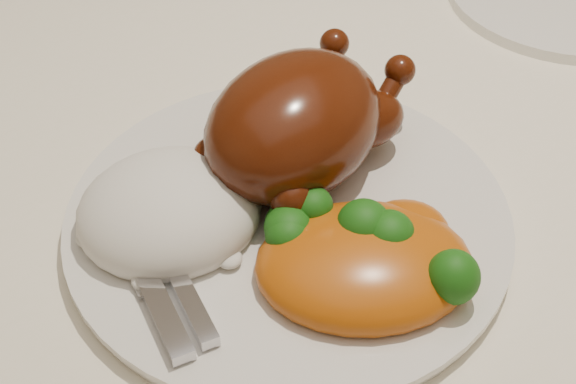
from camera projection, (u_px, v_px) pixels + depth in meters
name	position (u px, v px, depth m)	size (l,w,h in m)	color
dining_table	(425.00, 225.00, 0.71)	(1.60, 0.90, 0.76)	brown
tablecloth	(435.00, 163.00, 0.66)	(1.73, 1.03, 0.18)	white
dinner_plate	(288.00, 220.00, 0.56)	(0.30, 0.30, 0.01)	silver
roast_chicken	(298.00, 122.00, 0.56)	(0.19, 0.16, 0.09)	#4F1908
rice_mound	(170.00, 212.00, 0.54)	(0.14, 0.13, 0.07)	white
mac_and_cheese	(364.00, 256.00, 0.51)	(0.17, 0.15, 0.06)	#B55B0B
cutlery	(162.00, 284.00, 0.50)	(0.03, 0.16, 0.01)	silver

